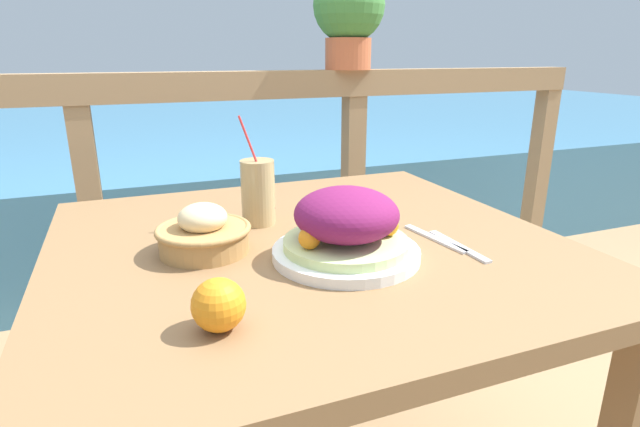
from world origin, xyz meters
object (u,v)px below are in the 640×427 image
Objects in this scene: drink_glass at (258,192)px; bread_basket at (204,233)px; potted_plant at (349,13)px; salad_plate at (346,229)px.

drink_glass reaches higher than bread_basket.
drink_glass is 0.90m from potted_plant.
salad_plate is at bearing -68.37° from drink_glass.
drink_glass is 1.34× the size of bread_basket.
salad_plate is at bearing -114.33° from potted_plant.
drink_glass reaches higher than salad_plate.
potted_plant reaches higher than salad_plate.
bread_basket is 1.08m from potted_plant.
salad_plate is 0.84× the size of potted_plant.
potted_plant is at bearing 49.30° from bread_basket.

